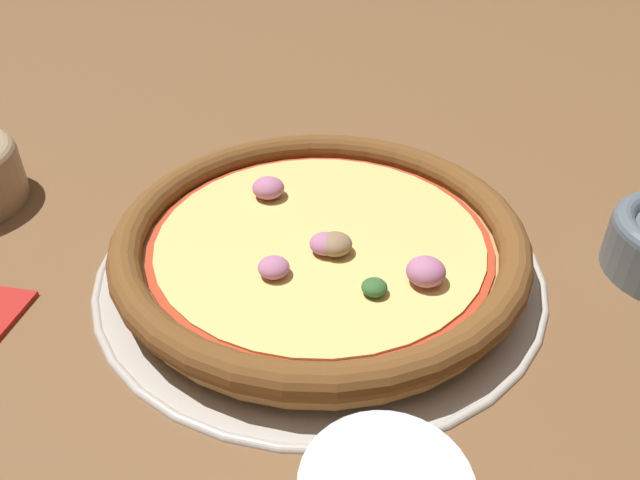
{
  "coord_description": "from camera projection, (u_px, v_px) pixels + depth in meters",
  "views": [
    {
      "loc": [
        0.41,
        0.06,
        0.33
      ],
      "look_at": [
        0.0,
        0.0,
        0.03
      ],
      "focal_mm": 35.0,
      "sensor_mm": 36.0,
      "label": 1
    }
  ],
  "objects": [
    {
      "name": "pizza",
      "position": [
        320.0,
        241.0,
        0.51
      ],
      "size": [
        0.34,
        0.34,
        0.04
      ],
      "color": "tan",
      "rests_on": "pizza_tray"
    },
    {
      "name": "ground_plane",
      "position": [
        320.0,
        266.0,
        0.53
      ],
      "size": [
        3.0,
        3.0,
        0.0
      ],
      "primitive_type": "plane",
      "color": "brown"
    },
    {
      "name": "pizza_tray",
      "position": [
        320.0,
        262.0,
        0.52
      ],
      "size": [
        0.37,
        0.37,
        0.01
      ],
      "color": "#B7B2A8",
      "rests_on": "ground_plane"
    }
  ]
}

